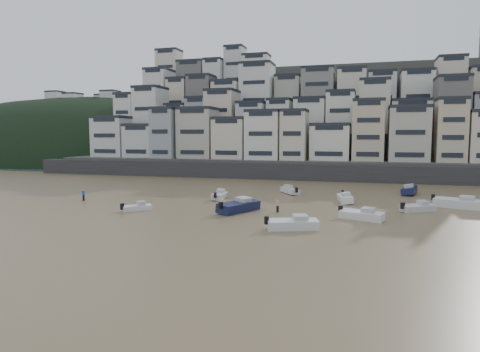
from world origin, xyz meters
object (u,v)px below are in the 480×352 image
(boat_h, at_px, (290,189))
(boat_j, at_px, (137,206))
(boat_e, at_px, (345,197))
(boat_d, at_px, (418,206))
(boat_f, at_px, (220,194))
(person_blue, at_px, (83,195))
(boat_g, at_px, (459,201))
(boat_i, at_px, (409,189))
(boat_a, at_px, (293,222))
(boat_b, at_px, (362,213))
(person_pink, at_px, (278,205))
(boat_c, at_px, (239,204))

(boat_h, relative_size, boat_j, 1.31)
(boat_e, bearing_deg, boat_d, 48.81)
(boat_f, xyz_separation_m, person_blue, (-18.88, -7.23, 0.17))
(boat_d, bearing_deg, boat_f, 139.99)
(boat_f, bearing_deg, boat_g, -91.75)
(boat_g, relative_size, boat_i, 1.05)
(boat_a, distance_m, boat_g, 27.10)
(boat_d, distance_m, boat_f, 27.96)
(boat_b, bearing_deg, boat_i, 94.02)
(person_pink, bearing_deg, boat_f, 141.50)
(person_pink, bearing_deg, boat_e, 53.98)
(boat_i, xyz_separation_m, person_pink, (-17.59, -22.39, -0.02))
(boat_a, xyz_separation_m, person_blue, (-33.03, 10.70, 0.09))
(boat_g, height_order, boat_h, boat_g)
(boat_b, xyz_separation_m, person_pink, (-10.24, 2.15, 0.12))
(boat_b, relative_size, boat_f, 1.07)
(boat_c, relative_size, boat_j, 1.74)
(boat_g, relative_size, person_pink, 3.94)
(boat_a, distance_m, boat_h, 27.40)
(boat_e, height_order, person_pink, person_pink)
(boat_h, relative_size, person_pink, 3.03)
(boat_g, distance_m, boat_h, 25.28)
(boat_b, xyz_separation_m, boat_i, (7.35, 24.55, 0.14))
(boat_c, height_order, boat_g, boat_c)
(boat_b, height_order, person_blue, person_blue)
(boat_b, xyz_separation_m, boat_h, (-11.65, 19.67, -0.03))
(boat_a, relative_size, boat_f, 1.13)
(boat_d, relative_size, boat_g, 0.73)
(boat_f, xyz_separation_m, boat_h, (9.27, 9.03, 0.02))
(boat_a, bearing_deg, person_blue, 140.97)
(boat_d, bearing_deg, person_pink, 163.74)
(boat_d, relative_size, boat_h, 0.95)
(person_pink, bearing_deg, boat_g, 23.24)
(boat_f, distance_m, boat_g, 33.34)
(boat_h, xyz_separation_m, person_blue, (-28.15, -16.26, 0.15))
(boat_f, bearing_deg, boat_b, -120.83)
(boat_a, height_order, person_pink, person_pink)
(boat_a, relative_size, boat_g, 0.84)
(boat_a, relative_size, boat_j, 1.43)
(boat_c, relative_size, person_blue, 4.02)
(boat_i, bearing_deg, person_pink, -26.03)
(boat_a, bearing_deg, boat_i, 45.00)
(boat_a, xyz_separation_m, person_pink, (-3.47, 9.44, 0.09))
(boat_e, distance_m, boat_j, 29.39)
(boat_d, distance_m, boat_g, 7.11)
(boat_i, bearing_deg, person_blue, -53.73)
(boat_c, bearing_deg, person_blue, 109.05)
(boat_b, distance_m, boat_j, 27.90)
(boat_c, bearing_deg, boat_a, -110.70)
(boat_g, relative_size, boat_j, 1.71)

